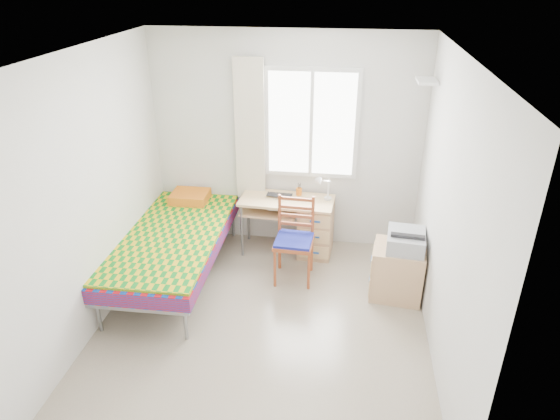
% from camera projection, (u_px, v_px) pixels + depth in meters
% --- Properties ---
extents(floor, '(3.50, 3.50, 0.00)m').
position_uv_depth(floor, '(263.00, 324.00, 4.97)').
color(floor, '#BCAD93').
rests_on(floor, ground).
extents(ceiling, '(3.50, 3.50, 0.00)m').
position_uv_depth(ceiling, '(258.00, 54.00, 3.81)').
color(ceiling, white).
rests_on(ceiling, wall_back).
extents(wall_back, '(3.20, 0.00, 3.20)m').
position_uv_depth(wall_back, '(286.00, 143.00, 5.94)').
color(wall_back, silver).
rests_on(wall_back, ground).
extents(wall_left, '(0.00, 3.50, 3.50)m').
position_uv_depth(wall_left, '(90.00, 196.00, 4.59)').
color(wall_left, silver).
rests_on(wall_left, ground).
extents(wall_right, '(0.00, 3.50, 3.50)m').
position_uv_depth(wall_right, '(448.00, 218.00, 4.19)').
color(wall_right, silver).
rests_on(wall_right, ground).
extents(window, '(1.10, 0.04, 1.30)m').
position_uv_depth(window, '(311.00, 124.00, 5.77)').
color(window, white).
rests_on(window, wall_back).
extents(curtain, '(0.35, 0.05, 1.70)m').
position_uv_depth(curtain, '(250.00, 131.00, 5.87)').
color(curtain, beige).
rests_on(curtain, wall_back).
extents(floating_shelf, '(0.20, 0.32, 0.03)m').
position_uv_depth(floating_shelf, '(427.00, 81.00, 5.07)').
color(floating_shelf, white).
rests_on(floating_shelf, wall_right).
extents(bed, '(1.06, 2.26, 0.97)m').
position_uv_depth(bed, '(176.00, 237.00, 5.58)').
color(bed, gray).
rests_on(bed, floor).
extents(desk, '(1.14, 0.58, 0.70)m').
position_uv_depth(desk, '(310.00, 224.00, 6.05)').
color(desk, '#DFAB75').
rests_on(desk, floor).
extents(chair, '(0.43, 0.43, 0.96)m').
position_uv_depth(chair, '(295.00, 235.00, 5.50)').
color(chair, brown).
rests_on(chair, floor).
extents(cabinet, '(0.59, 0.53, 0.58)m').
position_uv_depth(cabinet, '(397.00, 271.00, 5.29)').
color(cabinet, tan).
rests_on(cabinet, floor).
extents(printer, '(0.42, 0.47, 0.19)m').
position_uv_depth(printer, '(406.00, 240.00, 5.11)').
color(printer, '#AEB2B7').
rests_on(printer, cabinet).
extents(laptop, '(0.32, 0.21, 0.02)m').
position_uv_depth(laptop, '(279.00, 197.00, 5.98)').
color(laptop, black).
rests_on(laptop, desk).
extents(pen_cup, '(0.09, 0.09, 0.09)m').
position_uv_depth(pen_cup, '(299.00, 192.00, 6.04)').
color(pen_cup, '#E15619').
rests_on(pen_cup, desk).
extents(task_lamp, '(0.21, 0.30, 0.35)m').
position_uv_depth(task_lamp, '(323.00, 186.00, 5.76)').
color(task_lamp, white).
rests_on(task_lamp, desk).
extents(book, '(0.18, 0.24, 0.02)m').
position_uv_depth(book, '(269.00, 206.00, 6.04)').
color(book, gray).
rests_on(book, desk).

